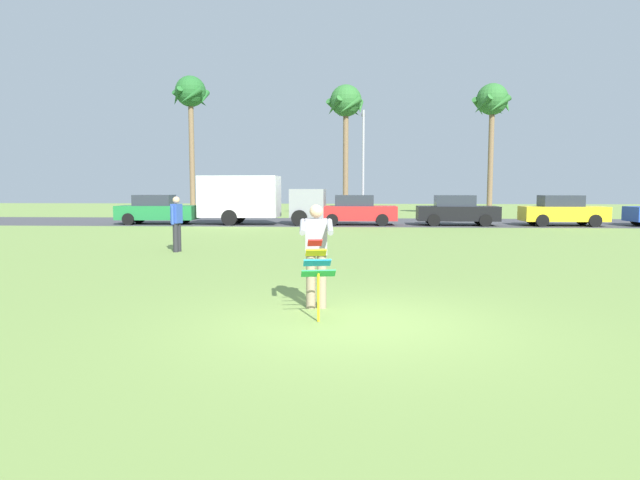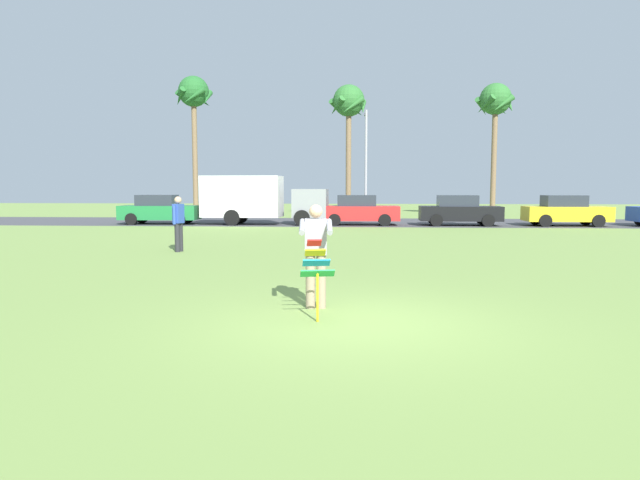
{
  "view_description": "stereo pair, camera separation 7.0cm",
  "coord_description": "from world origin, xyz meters",
  "px_view_note": "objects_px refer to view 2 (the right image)",
  "views": [
    {
      "loc": [
        -0.04,
        -8.18,
        2.02
      ],
      "look_at": [
        -0.69,
        1.98,
        1.05
      ],
      "focal_mm": 31.29,
      "sensor_mm": 36.0,
      "label": 1
    },
    {
      "loc": [
        0.03,
        -8.18,
        2.02
      ],
      "look_at": [
        -0.69,
        1.98,
        1.05
      ],
      "focal_mm": 31.29,
      "sensor_mm": 36.0,
      "label": 2
    }
  ],
  "objects_px": {
    "person_kite_flyer": "(316,252)",
    "parked_car_black": "(459,211)",
    "person_walker_near": "(179,222)",
    "palm_tree_right_near": "(349,107)",
    "parked_truck_grey_van": "(258,198)",
    "palm_tree_centre_far": "(495,105)",
    "palm_tree_left_near": "(194,98)",
    "parked_car_green": "(159,210)",
    "kite_held": "(316,266)",
    "parked_car_yellow": "(566,211)",
    "streetlight_pole": "(366,157)",
    "parked_car_red": "(359,211)"
  },
  "relations": [
    {
      "from": "parked_car_yellow",
      "to": "palm_tree_left_near",
      "type": "xyz_separation_m",
      "value": [
        -22.18,
        8.74,
        7.37
      ]
    },
    {
      "from": "parked_car_yellow",
      "to": "person_walker_near",
      "type": "distance_m",
      "value": 20.74
    },
    {
      "from": "palm_tree_left_near",
      "to": "palm_tree_centre_far",
      "type": "bearing_deg",
      "value": 0.7
    },
    {
      "from": "parked_car_green",
      "to": "parked_truck_grey_van",
      "type": "xyz_separation_m",
      "value": [
        5.43,
        0.0,
        0.64
      ]
    },
    {
      "from": "kite_held",
      "to": "palm_tree_right_near",
      "type": "height_order",
      "value": "palm_tree_right_near"
    },
    {
      "from": "parked_car_black",
      "to": "palm_tree_right_near",
      "type": "distance_m",
      "value": 12.04
    },
    {
      "from": "person_kite_flyer",
      "to": "person_walker_near",
      "type": "relative_size",
      "value": 1.0
    },
    {
      "from": "palm_tree_centre_far",
      "to": "person_walker_near",
      "type": "bearing_deg",
      "value": -124.08
    },
    {
      "from": "kite_held",
      "to": "streetlight_pole",
      "type": "xyz_separation_m",
      "value": [
        1.07,
        28.57,
        3.17
      ]
    },
    {
      "from": "kite_held",
      "to": "palm_tree_centre_far",
      "type": "bearing_deg",
      "value": 72.26
    },
    {
      "from": "parked_car_red",
      "to": "palm_tree_left_near",
      "type": "height_order",
      "value": "palm_tree_left_near"
    },
    {
      "from": "palm_tree_left_near",
      "to": "palm_tree_right_near",
      "type": "xyz_separation_m",
      "value": [
        10.72,
        -0.67,
        -0.77
      ]
    },
    {
      "from": "palm_tree_left_near",
      "to": "palm_tree_right_near",
      "type": "relative_size",
      "value": 1.09
    },
    {
      "from": "palm_tree_left_near",
      "to": "person_kite_flyer",
      "type": "bearing_deg",
      "value": -69.91
    },
    {
      "from": "parked_car_green",
      "to": "person_walker_near",
      "type": "bearing_deg",
      "value": -67.56
    },
    {
      "from": "palm_tree_left_near",
      "to": "palm_tree_right_near",
      "type": "distance_m",
      "value": 10.77
    },
    {
      "from": "person_kite_flyer",
      "to": "parked_car_black",
      "type": "relative_size",
      "value": 0.41
    },
    {
      "from": "kite_held",
      "to": "parked_truck_grey_van",
      "type": "xyz_separation_m",
      "value": [
        -4.82,
        21.4,
        0.59
      ]
    },
    {
      "from": "parked_car_red",
      "to": "parked_car_black",
      "type": "bearing_deg",
      "value": 0.02
    },
    {
      "from": "parked_car_green",
      "to": "parked_car_black",
      "type": "bearing_deg",
      "value": 0.01
    },
    {
      "from": "palm_tree_centre_far",
      "to": "parked_truck_grey_van",
      "type": "bearing_deg",
      "value": -148.27
    },
    {
      "from": "person_walker_near",
      "to": "streetlight_pole",
      "type": "bearing_deg",
      "value": 73.09
    },
    {
      "from": "palm_tree_right_near",
      "to": "palm_tree_centre_far",
      "type": "relative_size",
      "value": 0.98
    },
    {
      "from": "palm_tree_right_near",
      "to": "person_walker_near",
      "type": "height_order",
      "value": "palm_tree_right_near"
    },
    {
      "from": "person_kite_flyer",
      "to": "parked_car_yellow",
      "type": "distance_m",
      "value": 23.59
    },
    {
      "from": "palm_tree_right_near",
      "to": "parked_car_yellow",
      "type": "bearing_deg",
      "value": -35.18
    },
    {
      "from": "person_kite_flyer",
      "to": "parked_car_black",
      "type": "bearing_deg",
      "value": 73.82
    },
    {
      "from": "person_kite_flyer",
      "to": "streetlight_pole",
      "type": "xyz_separation_m",
      "value": [
        1.14,
        27.8,
        3.05
      ]
    },
    {
      "from": "kite_held",
      "to": "parked_car_black",
      "type": "xyz_separation_m",
      "value": [
        5.92,
        21.41,
        -0.05
      ]
    },
    {
      "from": "palm_tree_right_near",
      "to": "person_walker_near",
      "type": "distance_m",
      "value": 22.34
    },
    {
      "from": "kite_held",
      "to": "streetlight_pole",
      "type": "relative_size",
      "value": 0.17
    },
    {
      "from": "parked_truck_grey_van",
      "to": "palm_tree_right_near",
      "type": "bearing_deg",
      "value": 59.64
    },
    {
      "from": "person_kite_flyer",
      "to": "palm_tree_right_near",
      "type": "distance_m",
      "value": 29.42
    },
    {
      "from": "parked_car_green",
      "to": "parked_car_red",
      "type": "bearing_deg",
      "value": 0.0
    },
    {
      "from": "parked_car_yellow",
      "to": "palm_tree_centre_far",
      "type": "distance_m",
      "value": 11.35
    },
    {
      "from": "parked_car_black",
      "to": "parked_car_yellow",
      "type": "distance_m",
      "value": 5.45
    },
    {
      "from": "parked_car_black",
      "to": "person_kite_flyer",
      "type": "bearing_deg",
      "value": -106.18
    },
    {
      "from": "parked_car_yellow",
      "to": "palm_tree_left_near",
      "type": "bearing_deg",
      "value": 158.49
    },
    {
      "from": "parked_car_green",
      "to": "palm_tree_centre_far",
      "type": "height_order",
      "value": "palm_tree_centre_far"
    },
    {
      "from": "parked_car_yellow",
      "to": "streetlight_pole",
      "type": "height_order",
      "value": "streetlight_pole"
    },
    {
      "from": "person_kite_flyer",
      "to": "parked_car_green",
      "type": "xyz_separation_m",
      "value": [
        -10.18,
        20.63,
        -0.18
      ]
    },
    {
      "from": "parked_car_yellow",
      "to": "palm_tree_centre_far",
      "type": "xyz_separation_m",
      "value": [
        -1.64,
        8.99,
        6.73
      ]
    },
    {
      "from": "palm_tree_left_near",
      "to": "palm_tree_centre_far",
      "type": "height_order",
      "value": "palm_tree_left_near"
    },
    {
      "from": "person_kite_flyer",
      "to": "person_walker_near",
      "type": "height_order",
      "value": "same"
    },
    {
      "from": "parked_car_green",
      "to": "person_walker_near",
      "type": "xyz_separation_m",
      "value": [
        5.27,
        -12.75,
        0.16
      ]
    },
    {
      "from": "palm_tree_left_near",
      "to": "person_walker_near",
      "type": "distance_m",
      "value": 23.41
    },
    {
      "from": "kite_held",
      "to": "person_walker_near",
      "type": "bearing_deg",
      "value": 119.96
    },
    {
      "from": "person_kite_flyer",
      "to": "parked_truck_grey_van",
      "type": "bearing_deg",
      "value": 102.97
    },
    {
      "from": "parked_car_black",
      "to": "parked_car_yellow",
      "type": "height_order",
      "value": "same"
    },
    {
      "from": "parked_truck_grey_van",
      "to": "parked_car_black",
      "type": "bearing_deg",
      "value": 0.01
    }
  ]
}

